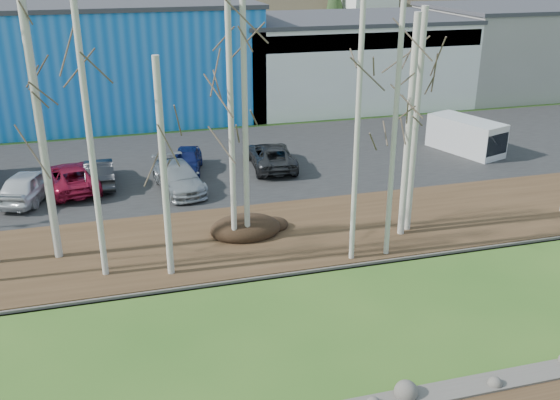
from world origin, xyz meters
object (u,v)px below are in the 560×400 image
object	(u,v)px
car_2	(71,177)
car_0	(29,185)
car_4	(187,161)
car_3	(179,177)
car_1	(99,172)
car_5	(271,156)
van_white	(468,136)

from	to	relation	value
car_2	car_0	bearing A→B (deg)	13.20
car_0	car_4	size ratio (longest dim) A/B	1.16
car_0	car_3	world-z (taller)	car_0
car_2	car_4	world-z (taller)	car_2
car_2	car_4	size ratio (longest dim) A/B	1.27
car_2	car_4	xyz separation A→B (m)	(6.12, 1.14, -0.03)
car_1	car_5	size ratio (longest dim) A/B	0.84
car_2	car_5	size ratio (longest dim) A/B	1.00
car_1	car_0	bearing A→B (deg)	18.88
car_1	car_2	xyz separation A→B (m)	(-1.39, -0.37, 0.01)
car_5	car_4	bearing A→B (deg)	-1.06
car_4	van_white	xyz separation A→B (m)	(17.10, -0.93, 0.36)
car_5	van_white	xyz separation A→B (m)	(12.33, -0.47, 0.33)
car_1	car_5	distance (m)	9.51
car_4	van_white	world-z (taller)	van_white
car_4	car_5	distance (m)	4.80
car_5	van_white	distance (m)	12.34
car_4	car_2	bearing A→B (deg)	-157.45
car_0	car_5	size ratio (longest dim) A/B	0.91
car_0	car_3	distance (m)	7.36
car_4	car_1	bearing A→B (deg)	-158.70
car_0	car_5	xyz separation A→B (m)	(12.88, 1.57, -0.08)
car_2	car_5	distance (m)	10.92
car_2	van_white	xyz separation A→B (m)	(23.23, 0.20, 0.33)
car_4	van_white	bearing A→B (deg)	8.88
car_1	car_4	xyz separation A→B (m)	(4.73, 0.77, -0.02)
car_1	car_2	distance (m)	1.44
car_5	van_white	size ratio (longest dim) A/B	0.99
car_4	car_3	bearing A→B (deg)	-94.11
car_1	car_4	world-z (taller)	car_1
car_0	car_1	distance (m)	3.60
car_1	car_5	world-z (taller)	car_5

